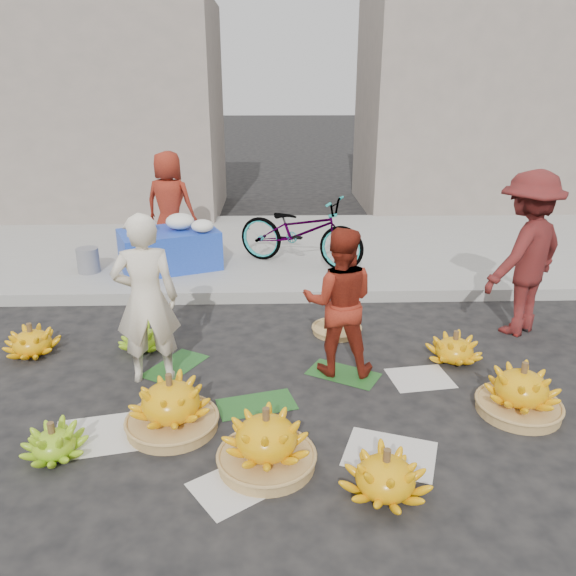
{
  "coord_description": "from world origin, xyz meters",
  "views": [
    {
      "loc": [
        0.04,
        -4.32,
        2.6
      ],
      "look_at": [
        0.2,
        0.75,
        0.7
      ],
      "focal_mm": 35.0,
      "sensor_mm": 36.0,
      "label": 1
    }
  ],
  "objects_px": {
    "banana_bunch_0": "(171,405)",
    "banana_bunch_4": "(521,391)",
    "bicycle": "(301,231)",
    "flower_table": "(170,247)",
    "vendor_cream": "(146,300)"
  },
  "relations": [
    {
      "from": "banana_bunch_0",
      "to": "banana_bunch_4",
      "type": "xyz_separation_m",
      "value": [
        2.83,
        0.14,
        -0.01
      ]
    },
    {
      "from": "banana_bunch_0",
      "to": "bicycle",
      "type": "bearing_deg",
      "value": 72.37
    },
    {
      "from": "banana_bunch_0",
      "to": "flower_table",
      "type": "height_order",
      "value": "flower_table"
    },
    {
      "from": "banana_bunch_4",
      "to": "bicycle",
      "type": "distance_m",
      "value": 4.01
    },
    {
      "from": "banana_bunch_0",
      "to": "banana_bunch_4",
      "type": "relative_size",
      "value": 1.19
    },
    {
      "from": "banana_bunch_4",
      "to": "bicycle",
      "type": "bearing_deg",
      "value": 114.06
    },
    {
      "from": "bicycle",
      "to": "vendor_cream",
      "type": "bearing_deg",
      "value": 178.46
    },
    {
      "from": "vendor_cream",
      "to": "bicycle",
      "type": "bearing_deg",
      "value": -126.78
    },
    {
      "from": "banana_bunch_0",
      "to": "flower_table",
      "type": "relative_size",
      "value": 0.53
    },
    {
      "from": "banana_bunch_0",
      "to": "banana_bunch_4",
      "type": "height_order",
      "value": "banana_bunch_0"
    },
    {
      "from": "flower_table",
      "to": "bicycle",
      "type": "relative_size",
      "value": 0.81
    },
    {
      "from": "flower_table",
      "to": "bicycle",
      "type": "distance_m",
      "value": 1.82
    },
    {
      "from": "banana_bunch_4",
      "to": "vendor_cream",
      "type": "distance_m",
      "value": 3.26
    },
    {
      "from": "vendor_cream",
      "to": "banana_bunch_4",
      "type": "bearing_deg",
      "value": 158.16
    },
    {
      "from": "banana_bunch_0",
      "to": "banana_bunch_4",
      "type": "distance_m",
      "value": 2.83
    }
  ]
}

